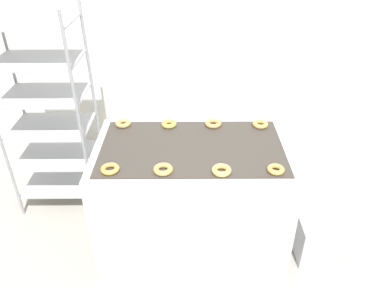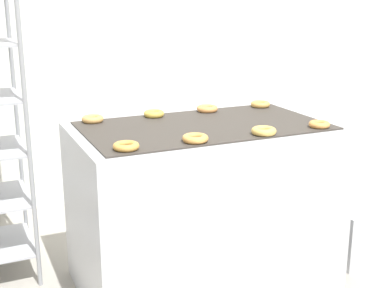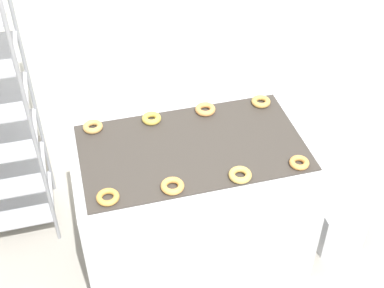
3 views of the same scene
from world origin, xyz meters
name	(u,v)px [view 3 (image 3 of 3)]	position (x,y,z in m)	size (l,w,h in m)	color
fryer_machine	(192,202)	(0.00, 0.65, 0.45)	(1.34, 0.80, 0.90)	#B7BABF
glaze_bin	(334,217)	(0.94, 0.53, 0.17)	(0.30, 0.35, 0.33)	#B7BABF
donut_near_left	(108,197)	(-0.51, 0.37, 0.91)	(0.12, 0.12, 0.03)	gold
donut_near_midleft	(172,186)	(-0.18, 0.36, 0.92)	(0.12, 0.12, 0.03)	#DD9A4A
donut_near_midright	(240,175)	(0.18, 0.35, 0.92)	(0.12, 0.12, 0.03)	tan
donut_near_right	(299,163)	(0.51, 0.36, 0.91)	(0.11, 0.11, 0.03)	#D99247
donut_far_left	(93,127)	(-0.51, 0.95, 0.92)	(0.11, 0.11, 0.03)	tan
donut_far_midleft	(151,118)	(-0.17, 0.94, 0.92)	(0.11, 0.11, 0.03)	gold
donut_far_midright	(205,109)	(0.16, 0.94, 0.92)	(0.12, 0.12, 0.03)	#DB914D
donut_far_right	(261,102)	(0.51, 0.93, 0.92)	(0.12, 0.12, 0.03)	tan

